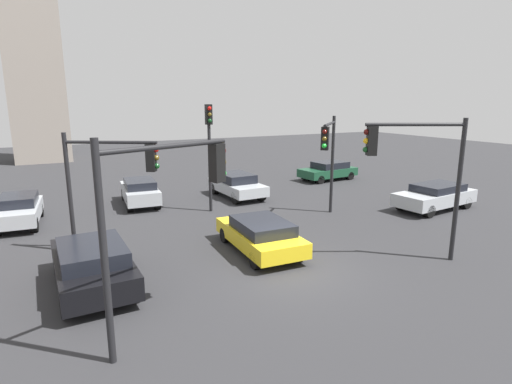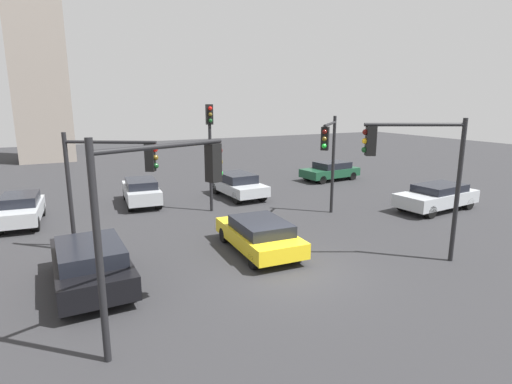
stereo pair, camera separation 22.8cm
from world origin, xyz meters
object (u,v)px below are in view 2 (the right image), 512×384
at_px(traffic_light_3, 163,195).
at_px(car_3, 437,196).
at_px(car_7, 259,234).
at_px(traffic_light_1, 210,138).
at_px(traffic_light_2, 329,149).
at_px(traffic_light_0, 415,161).
at_px(car_5, 238,185).
at_px(car_0, 330,171).
at_px(car_6, 91,263).
at_px(car_2, 141,191).
at_px(traffic_light_4, 111,170).
at_px(car_8, 20,209).

bearing_deg(traffic_light_3, car_3, -2.69).
bearing_deg(traffic_light_3, car_7, 19.92).
height_order(traffic_light_1, traffic_light_2, traffic_light_1).
bearing_deg(traffic_light_2, traffic_light_0, 39.85).
bearing_deg(car_5, traffic_light_1, -50.39).
bearing_deg(car_3, car_5, -47.61).
bearing_deg(traffic_light_1, car_5, 138.18).
bearing_deg(car_5, car_0, 100.59).
xyz_separation_m(car_0, car_6, (-17.33, -10.99, 0.06)).
distance_m(car_2, car_5, 5.61).
bearing_deg(car_2, car_0, -80.70).
xyz_separation_m(traffic_light_1, car_6, (-6.51, -6.77, -3.05)).
height_order(traffic_light_4, car_0, traffic_light_4).
distance_m(traffic_light_2, car_6, 11.51).
bearing_deg(car_3, traffic_light_4, -9.37).
bearing_deg(car_3, traffic_light_1, -30.89).
distance_m(traffic_light_0, car_2, 14.77).
height_order(traffic_light_3, car_8, traffic_light_3).
xyz_separation_m(traffic_light_1, traffic_light_3, (-5.02, -10.34, -0.30)).
distance_m(traffic_light_4, car_0, 18.31).
distance_m(traffic_light_0, traffic_light_3, 8.95).
bearing_deg(car_5, car_6, -47.40).
height_order(traffic_light_0, traffic_light_4, traffic_light_0).
distance_m(traffic_light_3, car_8, 12.95).
height_order(traffic_light_4, car_7, traffic_light_4).
relative_size(traffic_light_0, car_2, 1.19).
relative_size(traffic_light_2, traffic_light_4, 1.09).
bearing_deg(car_3, car_6, 0.13).
bearing_deg(traffic_light_2, car_3, 125.74).
height_order(traffic_light_0, car_2, traffic_light_0).
relative_size(car_2, car_3, 0.88).
height_order(car_5, car_6, car_6).
bearing_deg(traffic_light_0, car_7, -9.73).
distance_m(traffic_light_3, car_7, 6.65).
bearing_deg(car_0, traffic_light_4, 21.78).
distance_m(car_2, car_8, 5.97).
relative_size(car_0, car_7, 0.97).
height_order(car_2, car_7, car_2).
bearing_deg(traffic_light_4, car_8, 151.72).
xyz_separation_m(traffic_light_2, car_8, (-13.18, 5.90, -2.75)).
height_order(car_7, car_8, car_8).
height_order(traffic_light_4, car_8, traffic_light_4).
xyz_separation_m(traffic_light_0, traffic_light_3, (-8.93, -0.70, -0.15)).
bearing_deg(traffic_light_2, traffic_light_3, -12.00).
bearing_deg(car_2, car_8, 107.83).
bearing_deg(car_6, car_5, -46.25).
xyz_separation_m(car_0, car_5, (-8.26, -1.91, 0.06)).
bearing_deg(car_7, car_0, -44.09).
bearing_deg(car_6, car_0, -58.91).
distance_m(traffic_light_2, traffic_light_3, 11.24).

